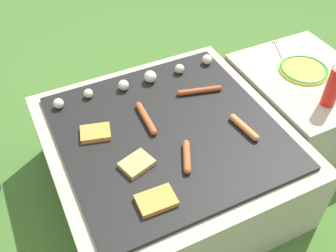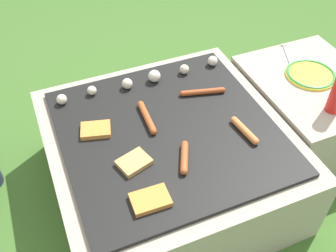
% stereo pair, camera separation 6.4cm
% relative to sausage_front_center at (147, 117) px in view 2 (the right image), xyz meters
% --- Properties ---
extents(ground_plane, '(14.00, 14.00, 0.00)m').
position_rel_sausage_front_center_xyz_m(ground_plane, '(0.06, -0.08, -0.37)').
color(ground_plane, '#3D6628').
extents(grill, '(0.93, 0.93, 0.36)m').
position_rel_sausage_front_center_xyz_m(grill, '(0.06, -0.08, -0.20)').
color(grill, '#A89E8C').
rests_on(grill, ground_plane).
extents(side_ledge, '(0.51, 0.62, 0.36)m').
position_rel_sausage_front_center_xyz_m(side_ledge, '(0.79, -0.05, -0.19)').
color(side_ledge, '#A89E8C').
rests_on(side_ledge, ground_plane).
extents(sausage_front_center, '(0.04, 0.20, 0.03)m').
position_rel_sausage_front_center_xyz_m(sausage_front_center, '(0.00, 0.00, 0.00)').
color(sausage_front_center, '#A34C23').
rests_on(sausage_front_center, grill).
extents(sausage_front_left, '(0.08, 0.14, 0.03)m').
position_rel_sausage_front_center_xyz_m(sausage_front_left, '(0.05, -0.25, 0.00)').
color(sausage_front_left, '#A34C23').
rests_on(sausage_front_left, grill).
extents(sausage_mid_left, '(0.04, 0.16, 0.03)m').
position_rel_sausage_front_center_xyz_m(sausage_mid_left, '(0.32, -0.21, 0.00)').
color(sausage_mid_left, '#C6753D').
rests_on(sausage_mid_left, grill).
extents(sausage_back_left, '(0.20, 0.07, 0.02)m').
position_rel_sausage_front_center_xyz_m(sausage_back_left, '(0.28, 0.06, -0.00)').
color(sausage_back_left, '#93421E').
rests_on(sausage_back_left, grill).
extents(bread_slice_right, '(0.13, 0.09, 0.02)m').
position_rel_sausage_front_center_xyz_m(bread_slice_right, '(-0.13, -0.37, -0.00)').
color(bread_slice_right, '#D18438').
rests_on(bread_slice_right, grill).
extents(bread_slice_center, '(0.13, 0.11, 0.02)m').
position_rel_sausage_front_center_xyz_m(bread_slice_center, '(-0.21, 0.01, -0.00)').
color(bread_slice_center, '#D18438').
rests_on(bread_slice_center, grill).
extents(bread_slice_left, '(0.13, 0.12, 0.02)m').
position_rel_sausage_front_center_xyz_m(bread_slice_left, '(-0.12, -0.20, -0.00)').
color(bread_slice_left, tan).
rests_on(bread_slice_left, grill).
extents(mushroom_row, '(0.75, 0.06, 0.05)m').
position_rel_sausage_front_center_xyz_m(mushroom_row, '(0.08, 0.23, 0.01)').
color(mushroom_row, beige).
rests_on(mushroom_row, grill).
extents(plate_colorful, '(0.23, 0.23, 0.02)m').
position_rel_sausage_front_center_xyz_m(plate_colorful, '(0.79, -0.01, -0.01)').
color(plate_colorful, yellow).
rests_on(plate_colorful, side_ledge).
extents(fork_utensil, '(0.08, 0.16, 0.01)m').
position_rel_sausage_front_center_xyz_m(fork_utensil, '(0.79, 0.18, -0.01)').
color(fork_utensil, silver).
rests_on(fork_utensil, side_ledge).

